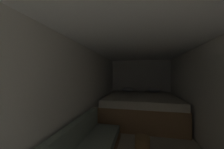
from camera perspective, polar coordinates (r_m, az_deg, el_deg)
ground_plane at (r=2.91m, az=13.28°, el=-29.84°), size 7.37×7.37×0.00m
wall_back at (r=5.26m, az=12.80°, el=-4.85°), size 2.41×0.05×2.03m
wall_left at (r=2.81m, az=-11.89°, el=-8.85°), size 0.05×5.37×2.03m
wall_right at (r=2.84m, az=38.09°, el=-8.70°), size 0.05×5.37×2.03m
ceiling_slab at (r=2.61m, az=13.23°, el=13.56°), size 2.41×5.37×0.05m
bed at (r=4.26m, az=12.92°, el=-14.39°), size 2.19×2.09×0.97m
wicker_basket at (r=2.85m, az=13.60°, el=-27.86°), size 0.29×0.29×0.23m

